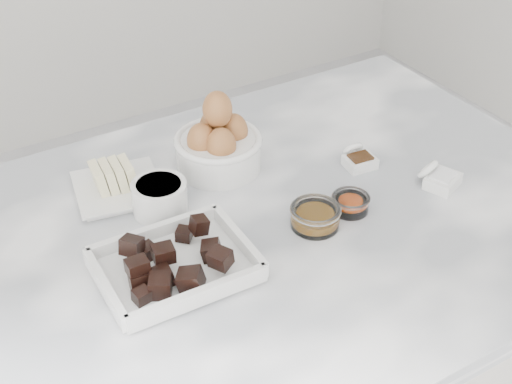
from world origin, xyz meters
TOP-DOWN VIEW (x-y plane):
  - marble_slab at (0.00, 0.00)m, footprint 1.20×0.80m
  - chocolate_dish at (-0.16, -0.04)m, footprint 0.24×0.18m
  - butter_plate at (-0.16, 0.20)m, footprint 0.17×0.17m
  - sugar_ramekin at (-0.12, 0.11)m, footprint 0.09×0.09m
  - egg_bowl at (0.03, 0.18)m, footprint 0.16×0.16m
  - honey_bowl at (0.08, -0.05)m, footprint 0.09×0.09m
  - zest_bowl at (0.16, -0.05)m, footprint 0.07×0.07m
  - vanilla_spoon at (0.25, 0.05)m, footprint 0.06×0.07m
  - salt_spoon at (0.34, -0.07)m, footprint 0.08×0.09m

SIDE VIEW (x-z plane):
  - marble_slab at x=0.00m, z-range 0.90..0.94m
  - vanilla_spoon at x=0.25m, z-range 0.93..0.97m
  - salt_spoon at x=0.34m, z-range 0.93..0.98m
  - zest_bowl at x=0.16m, z-range 0.94..0.97m
  - honey_bowl at x=0.08m, z-range 0.94..0.98m
  - butter_plate at x=-0.16m, z-range 0.93..0.99m
  - chocolate_dish at x=-0.16m, z-range 0.93..0.99m
  - sugar_ramekin at x=-0.12m, z-range 0.94..1.00m
  - egg_bowl at x=0.03m, z-range 0.91..1.07m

